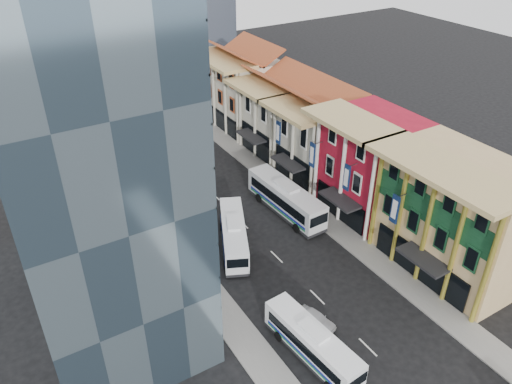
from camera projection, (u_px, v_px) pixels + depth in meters
ground at (376, 355)px, 41.17m from camera, size 200.00×200.00×0.00m
sidewalk_right at (303, 202)px, 60.89m from camera, size 3.00×90.00×0.15m
sidewalk_left at (174, 247)px, 53.38m from camera, size 3.00×90.00×0.15m
shophouse_tan at (457, 216)px, 47.84m from camera, size 8.00×14.00×12.00m
shophouse_red at (371, 165)px, 56.57m from camera, size 8.00×10.00×12.00m
shophouse_cream_near at (319, 142)px, 64.00m from camera, size 8.00×9.00×10.00m
shophouse_cream_mid at (281, 118)px, 70.55m from camera, size 8.00×9.00×10.00m
shophouse_cream_far at (243, 92)px, 77.92m from camera, size 8.00×12.00×11.00m
office_tower at (74, 152)px, 39.60m from camera, size 12.00×26.00×30.00m
office_block_far at (48, 135)px, 60.98m from camera, size 10.00×18.00×14.00m
bus_left_near at (312, 343)px, 40.29m from camera, size 3.17×10.05×3.17m
bus_left_far at (234, 234)px, 52.67m from camera, size 6.62×10.52×3.36m
bus_right at (286, 198)px, 58.21m from camera, size 3.29×12.17×3.87m
sedan_left at (317, 319)px, 43.77m from camera, size 2.36×3.95×1.26m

